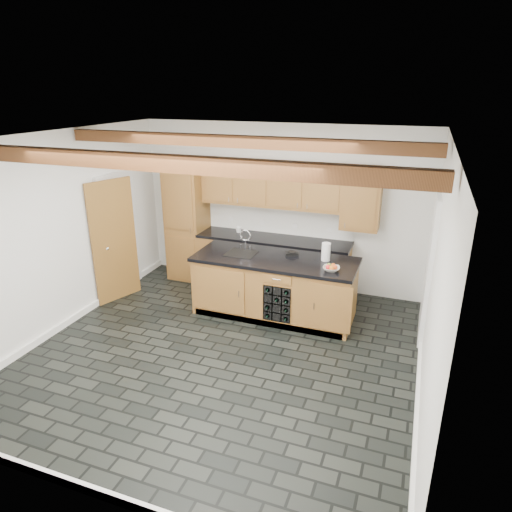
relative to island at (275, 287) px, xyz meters
The scene contains 10 objects.
ground 1.40m from the island, 103.45° to the right, with size 5.00×5.00×0.00m, color black.
room_shell 1.36m from the island, 117.49° to the right, with size 5.01×5.00×5.00m.
back_cabinetry 1.28m from the island, 125.62° to the left, with size 3.65×0.62×2.20m.
island is the anchor object (origin of this frame).
faucet 0.75m from the island, behind, with size 0.45×0.40×0.34m.
kitchen_scale 0.58m from the island, 47.89° to the left, with size 0.22×0.17×0.06m.
fruit_bowl 1.03m from the island, 12.16° to the right, with size 0.23×0.23×0.06m, color beige.
fruit_cluster 1.04m from the island, 12.15° to the right, with size 0.16×0.17×0.07m.
paper_towel 0.96m from the island, 13.94° to the left, with size 0.13×0.13×0.27m, color white.
mug 1.51m from the island, 134.93° to the left, with size 0.11×0.11×0.11m, color white.
Camera 1 is at (2.24, -4.80, 3.35)m, focal length 32.00 mm.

